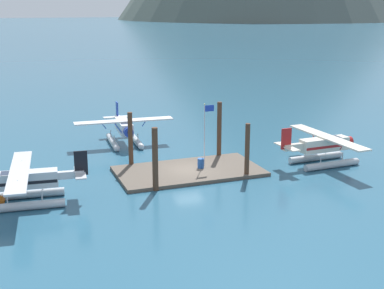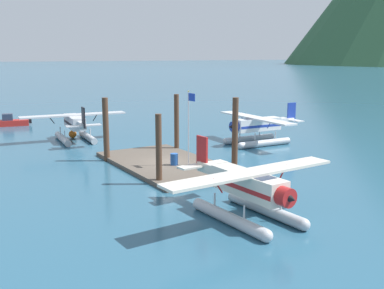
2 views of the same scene
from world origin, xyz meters
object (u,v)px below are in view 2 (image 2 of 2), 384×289
Objects in this scene: flagpole at (189,119)px; boat_red_open_sw at (9,122)px; seaplane_cream_stbd_aft at (248,191)px; mooring_buoy at (73,134)px; seaplane_white_bow_left at (257,128)px; seaplane_silver_port_aft at (75,125)px; fuel_drum at (174,159)px.

flagpole is 31.12m from boat_red_open_sw.
mooring_buoy is at bearing -178.87° from seaplane_cream_stbd_aft.
seaplane_cream_stbd_aft is (15.76, -13.67, 0.00)m from seaplane_white_bow_left.
flagpole is 0.54× the size of seaplane_white_bow_left.
mooring_buoy is 0.08× the size of seaplane_cream_stbd_aft.
flagpole is at bearing 13.25° from seaplane_silver_port_aft.
fuel_drum reaches higher than mooring_buoy.
seaplane_white_bow_left is at bearing 115.21° from flagpole.
boat_red_open_sw is at bearing -143.67° from seaplane_white_bow_left.
boat_red_open_sw is (-12.17, -4.10, 0.09)m from mooring_buoy.
mooring_buoy is 0.17× the size of boat_red_open_sw.
seaplane_silver_port_aft is at bearing -169.19° from fuel_drum.
boat_red_open_sw is (-24.94, -18.34, -1.09)m from seaplane_white_bow_left.
seaplane_white_bow_left is at bearing 110.10° from fuel_drum.
fuel_drum is at bearing -133.15° from flagpole.
fuel_drum is at bearing 169.93° from seaplane_cream_stbd_aft.
seaplane_cream_stbd_aft is at bearing 1.13° from mooring_buoy.
seaplane_silver_port_aft is at bearing -9.04° from mooring_buoy.
flagpole is 3.32m from fuel_drum.
boat_red_open_sw is (-30.00, -7.58, -3.35)m from flagpole.
mooring_buoy is 0.08× the size of seaplane_white_bow_left.
fuel_drum is (-0.81, -0.86, -3.10)m from flagpole.
flagpole is at bearing 11.02° from mooring_buoy.
flagpole reaches higher than seaplane_cream_stbd_aft.
seaplane_silver_port_aft is at bearing -126.96° from seaplane_white_bow_left.
fuel_drum is 0.08× the size of seaplane_silver_port_aft.
seaplane_white_bow_left is 1.00× the size of seaplane_cream_stbd_aft.
seaplane_white_bow_left is at bearing 36.33° from boat_red_open_sw.
fuel_drum is at bearing 8.71° from mooring_buoy.
seaplane_silver_port_aft is 1.00× the size of seaplane_cream_stbd_aft.
mooring_buoy is (-17.84, -3.47, -3.44)m from flagpole.
flagpole is 16.59m from seaplane_silver_port_aft.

